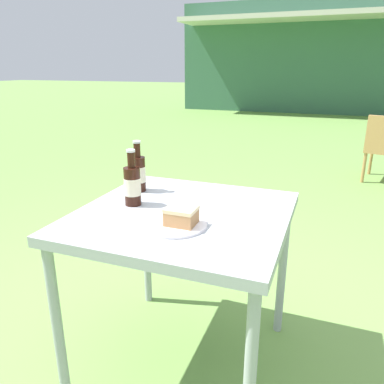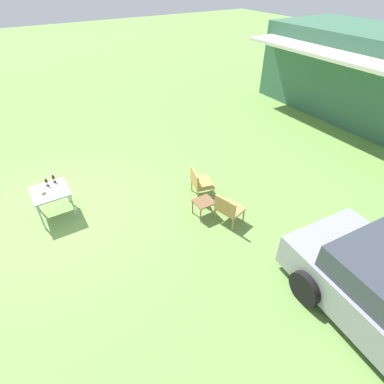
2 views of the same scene
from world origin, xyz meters
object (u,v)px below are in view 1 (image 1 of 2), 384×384
at_px(cake_on_plate, 177,220).
at_px(cola_bottle_far, 138,173).
at_px(cola_bottle_near, 133,184).
at_px(patio_table, 183,228).

height_order(cake_on_plate, cola_bottle_far, cola_bottle_far).
xyz_separation_m(cola_bottle_near, cola_bottle_far, (-0.07, 0.17, 0.00)).
bearing_deg(cola_bottle_far, cola_bottle_near, -68.27).
relative_size(cola_bottle_near, cola_bottle_far, 1.00).
distance_m(cola_bottle_near, cola_bottle_far, 0.18).
distance_m(cake_on_plate, cola_bottle_far, 0.45).
height_order(patio_table, cola_bottle_near, cola_bottle_near).
distance_m(cake_on_plate, cola_bottle_near, 0.30).
relative_size(cake_on_plate, cola_bottle_near, 1.05).
xyz_separation_m(patio_table, cake_on_plate, (0.03, -0.14, 0.10)).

